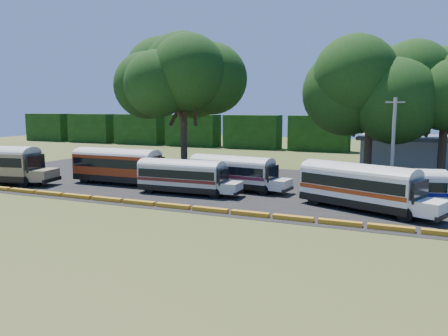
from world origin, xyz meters
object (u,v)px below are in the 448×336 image
at_px(bus_red, 119,164).
at_px(bus_cream_west, 183,175).
at_px(tree_west, 183,72).
at_px(bus_white_red, 361,184).

distance_m(bus_red, bus_cream_west, 8.25).
xyz_separation_m(bus_cream_west, tree_west, (-7.23, 13.54, 9.79)).
bearing_deg(bus_cream_west, tree_west, 116.25).
xyz_separation_m(bus_cream_west, bus_white_red, (14.54, -0.23, 0.22)).
height_order(bus_red, bus_cream_west, bus_red).
height_order(bus_cream_west, bus_white_red, bus_white_red).
relative_size(bus_red, tree_west, 0.66).
relative_size(bus_white_red, tree_west, 0.65).
bearing_deg(bus_cream_west, bus_white_red, -2.76).
distance_m(bus_red, bus_white_red, 22.66).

